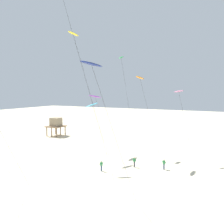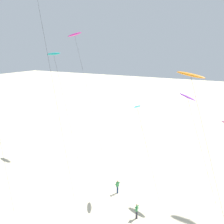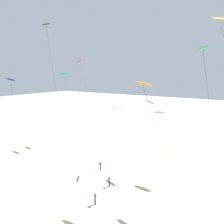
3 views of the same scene
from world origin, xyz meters
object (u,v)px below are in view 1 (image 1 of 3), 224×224
Objects in this scene: kite_pink at (179,92)px; kite_navy at (92,65)px; kite_cyan at (92,106)px; stilt_house at (56,123)px; kite_flyer_nearest at (164,164)px; kite_flyer_middle at (101,166)px; kite_green at (121,59)px; kite_purple at (95,97)px; kite_orange at (140,79)px; kite_yellow at (74,35)px; kite_flyer_furthest at (134,162)px.

kite_navy is (-27.12, 1.90, 2.72)m from kite_pink.
stilt_house is (19.62, 24.71, -6.75)m from kite_cyan.
kite_navy reaches higher than kite_flyer_nearest.
stilt_house is (7.15, 36.00, -8.98)m from kite_pink.
kite_navy is 9.37× the size of kite_flyer_middle.
kite_green reaches higher than kite_flyer_nearest.
kite_navy is at bearing 174.91° from kite_flyer_nearest.
kite_purple reaches higher than kite_flyer_nearest.
kite_orange reaches higher than kite_flyer_nearest.
kite_yellow is 1.31× the size of kite_green.
kite_pink is (7.24, -13.93, 0.93)m from kite_purple.
kite_yellow is 15.81× the size of kite_flyer_furthest.
kite_flyer_nearest is 0.33× the size of stilt_house.
kite_flyer_furthest is (-4.63, -0.93, -14.08)m from kite_orange.
kite_cyan is at bearing -153.25° from kite_purple.
kite_green is 1.86× the size of kite_cyan.
kite_flyer_middle is (-14.66, -3.64, -18.52)m from kite_green.
kite_purple is 9.07m from kite_orange.
stilt_house is (20.91, 27.20, 2.63)m from kite_flyer_middle.
kite_navy is at bearing -135.13° from stilt_house.
kite_orange is at bearing -130.67° from kite_green.
kite_cyan is 15.12m from kite_flyer_nearest.
stilt_house reaches higher than kite_flyer_middle.
kite_purple is 17.41m from kite_flyer_nearest.
kite_yellow is 24.25m from kite_cyan.
kite_green is 24.01m from kite_flyer_nearest.
kite_flyer_nearest is (-3.54, -5.69, -14.08)m from kite_orange.
kite_purple is 7.25× the size of kite_flyer_furthest.
kite_green is at bearing 49.33° from kite_orange.
kite_yellow reaches higher than kite_flyer_middle.
kite_pink is (12.47, -11.29, 2.23)m from kite_cyan.
kite_yellow is at bearing 39.28° from kite_navy.
kite_yellow is (7.95, 10.73, 14.05)m from kite_purple.
stilt_house is (11.86, 30.09, -11.45)m from kite_orange.
kite_yellow is at bearing 47.62° from kite_flyer_middle.
kite_pink is 7.77× the size of kite_flyer_middle.
kite_cyan reaches higher than kite_flyer_nearest.
kite_flyer_middle is (-5.51, 8.58, 0.00)m from kite_flyer_nearest.
kite_yellow is 1.69× the size of kite_navy.
kite_navy is at bearing -147.33° from kite_cyan.
kite_cyan reaches higher than kite_flyer_middle.
kite_yellow is 15.81× the size of kite_flyer_nearest.
kite_pink is at bearing -101.23° from stilt_house.
kite_cyan is 16.97m from kite_pink.
kite_flyer_furthest is at bearing -40.82° from kite_flyer_middle.
stilt_house reaches higher than kite_flyer_furthest.
stilt_house is at bearing 68.49° from kite_orange.
kite_green is 16.24m from kite_cyan.
kite_green is 12.10× the size of kite_flyer_middle.
kite_green is 1.29× the size of kite_navy.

